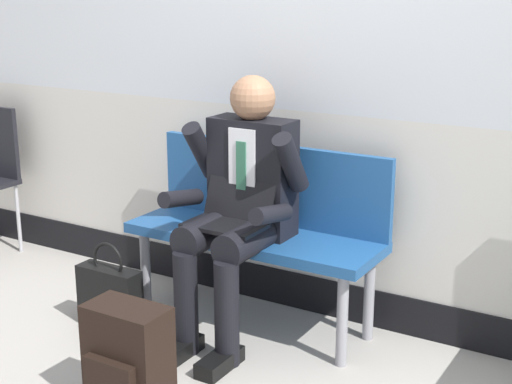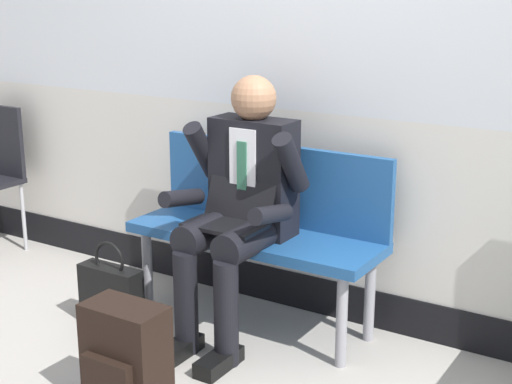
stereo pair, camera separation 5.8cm
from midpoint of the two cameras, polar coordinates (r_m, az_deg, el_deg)
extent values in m
plane|color=#9E9991|center=(3.45, 1.15, -12.58)|extent=(18.00, 18.00, 0.00)
cube|color=beige|center=(3.71, 5.77, -0.36)|extent=(6.31, 0.12, 0.84)
cube|color=black|center=(3.88, 5.57, -7.73)|extent=(6.31, 0.14, 0.19)
cube|color=navy|center=(3.59, -0.71, -3.45)|extent=(1.25, 0.42, 0.05)
cube|color=navy|center=(3.67, 0.76, 0.64)|extent=(1.25, 0.04, 0.40)
cylinder|color=gray|center=(3.86, -8.85, -6.06)|extent=(0.05, 0.05, 0.43)
cylinder|color=gray|center=(4.08, -6.16, -4.76)|extent=(0.05, 0.05, 0.43)
cylinder|color=gray|center=(3.32, 6.09, -9.71)|extent=(0.05, 0.05, 0.43)
cylinder|color=gray|center=(3.57, 8.16, -7.90)|extent=(0.05, 0.05, 0.43)
cylinder|color=black|center=(3.46, -4.10, -3.01)|extent=(0.15, 0.40, 0.15)
cylinder|color=black|center=(3.42, -5.86, -8.44)|extent=(0.11, 0.11, 0.48)
cube|color=black|center=(3.46, -6.37, -11.89)|extent=(0.10, 0.26, 0.07)
cylinder|color=black|center=(3.34, -1.01, -3.64)|extent=(0.15, 0.40, 0.15)
cylinder|color=black|center=(3.30, -2.76, -9.27)|extent=(0.11, 0.11, 0.48)
cube|color=black|center=(3.35, -3.29, -12.85)|extent=(0.10, 0.26, 0.07)
cube|color=black|center=(3.50, -0.73, 1.19)|extent=(0.40, 0.18, 0.55)
cube|color=silver|center=(3.41, -1.57, 1.67)|extent=(0.14, 0.01, 0.38)
cube|color=#2D664C|center=(3.41, -1.63, 1.15)|extent=(0.05, 0.01, 0.33)
sphere|color=#9E7051|center=(3.43, -0.75, 7.18)|extent=(0.21, 0.21, 0.21)
cylinder|color=black|center=(3.55, -4.63, 3.17)|extent=(0.09, 0.25, 0.30)
cylinder|color=black|center=(3.46, -6.20, -0.47)|extent=(0.08, 0.27, 0.12)
cylinder|color=black|center=(3.30, 2.17, 2.25)|extent=(0.09, 0.25, 0.30)
cylinder|color=black|center=(3.21, 0.67, -1.70)|extent=(0.08, 0.27, 0.12)
cube|color=black|center=(3.36, -2.88, -2.58)|extent=(0.35, 0.22, 0.02)
cube|color=black|center=(3.43, -1.69, -0.25)|extent=(0.35, 0.08, 0.21)
cube|color=black|center=(3.01, -10.27, -12.50)|extent=(0.33, 0.19, 0.45)
cube|color=black|center=(3.75, -11.54, -7.92)|extent=(0.33, 0.11, 0.31)
torus|color=black|center=(3.68, -11.70, -5.15)|extent=(0.18, 0.02, 0.18)
cylinder|color=#A5A5AA|center=(4.90, -18.02, -1.91)|extent=(0.02, 0.02, 0.44)
camera|label=1|loc=(0.03, -90.51, -0.14)|focal=52.37mm
camera|label=2|loc=(0.03, 89.49, 0.14)|focal=52.37mm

